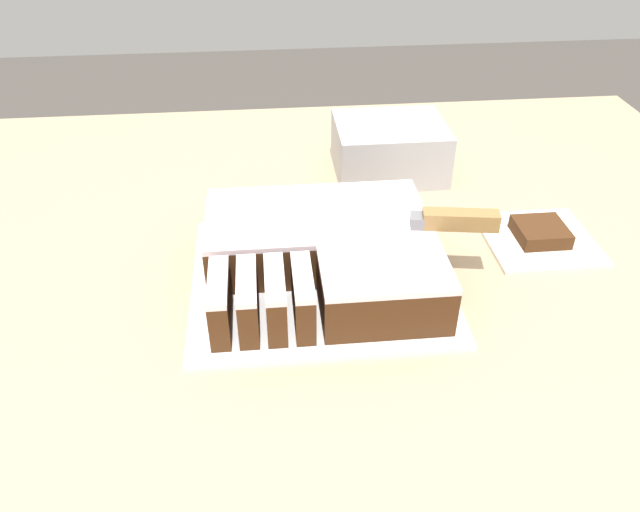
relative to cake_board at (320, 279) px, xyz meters
The scene contains 7 objects.
countertop 0.47m from the cake_board, 103.75° to the left, with size 1.40×1.10×0.93m.
cake_board is the anchor object (origin of this frame).
cake 0.04m from the cake_board, 42.68° to the left, with size 0.28×0.25×0.07m.
knife 0.15m from the cake_board, ahead, with size 0.32×0.07×0.02m.
paper_napkin 0.32m from the cake_board, 10.84° to the left, with size 0.15×0.15×0.01m.
brownie 0.32m from the cake_board, 10.84° to the left, with size 0.07×0.07×0.02m.
storage_box 0.32m from the cake_board, 63.62° to the left, with size 0.18×0.14×0.09m.
Camera 1 is at (-0.05, -0.66, 1.42)m, focal length 35.00 mm.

